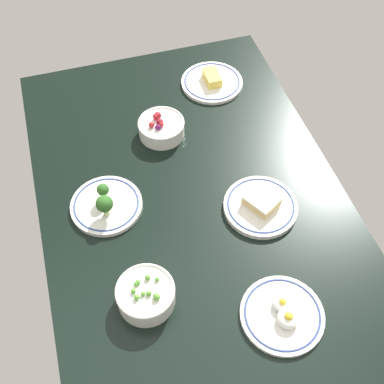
# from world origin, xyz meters

# --- Properties ---
(dining_table) EXTENTS (1.24, 0.81, 0.04)m
(dining_table) POSITION_xyz_m (0.00, 0.00, 0.02)
(dining_table) COLOR black
(dining_table) RESTS_ON ground
(plate_sandwich) EXTENTS (0.20, 0.20, 0.05)m
(plate_sandwich) POSITION_xyz_m (0.09, 0.16, 0.05)
(plate_sandwich) COLOR white
(plate_sandwich) RESTS_ON dining_table
(bowl_berries) EXTENTS (0.14, 0.14, 0.07)m
(bowl_berries) POSITION_xyz_m (-0.25, -0.02, 0.07)
(bowl_berries) COLOR white
(bowl_berries) RESTS_ON dining_table
(plate_eggs) EXTENTS (0.19, 0.19, 0.05)m
(plate_eggs) POSITION_xyz_m (0.38, 0.10, 0.05)
(plate_eggs) COLOR white
(plate_eggs) RESTS_ON dining_table
(plate_broccoli) EXTENTS (0.19, 0.19, 0.08)m
(plate_broccoli) POSITION_xyz_m (-0.03, -0.23, 0.06)
(plate_broccoli) COLOR white
(plate_broccoli) RESTS_ON dining_table
(bowl_peas) EXTENTS (0.14, 0.14, 0.07)m
(bowl_peas) POSITION_xyz_m (0.26, -0.19, 0.07)
(bowl_peas) COLOR white
(bowl_peas) RESTS_ON dining_table
(plate_cheese) EXTENTS (0.20, 0.20, 0.04)m
(plate_cheese) POSITION_xyz_m (-0.41, 0.19, 0.05)
(plate_cheese) COLOR white
(plate_cheese) RESTS_ON dining_table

